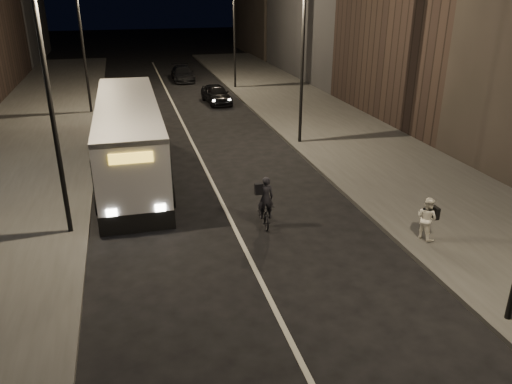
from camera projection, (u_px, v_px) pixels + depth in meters
ground at (256, 272)px, 15.08m from camera, size 180.00×180.00×0.00m
sidewalk_right at (335, 130)px, 29.54m from camera, size 7.00×70.00×0.16m
sidewalk_left at (26, 152)px, 25.53m from camera, size 7.00×70.00×0.16m
streetlight_right_mid at (298, 42)px, 24.97m from camera, size 1.20×0.44×8.12m
streetlight_right_far at (231, 21)px, 39.24m from camera, size 1.20×0.44×8.12m
streetlight_left_near at (56, 79)px, 15.32m from camera, size 1.20×0.44×8.12m
streetlight_left_far at (85, 30)px, 31.38m from camera, size 1.20×0.44×8.12m
city_bus at (130, 135)px, 22.28m from camera, size 2.98×12.38×3.32m
cyclist_on_bicycle at (264, 209)px, 17.84m from camera, size 0.68×1.68×1.90m
pedestrian_woman at (427, 218)px, 16.49m from camera, size 0.76×0.86×1.48m
car_near at (216, 94)px, 36.13m from camera, size 1.94×4.08×1.35m
car_mid at (136, 100)px, 33.98m from camera, size 1.75×4.48×1.45m
car_far at (183, 74)px, 44.54m from camera, size 1.81×4.44×1.29m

